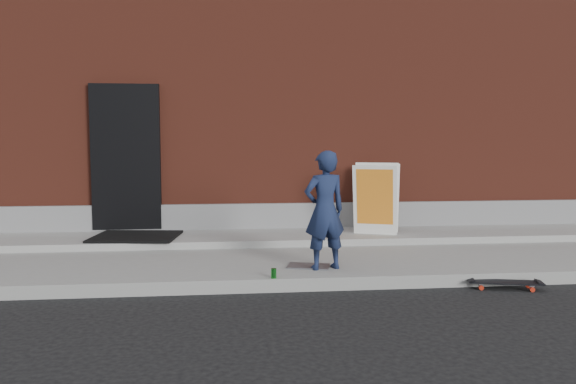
{
  "coord_description": "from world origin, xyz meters",
  "views": [
    {
      "loc": [
        -1.03,
        -5.97,
        1.65
      ],
      "look_at": [
        -0.3,
        0.8,
        1.03
      ],
      "focal_mm": 35.0,
      "sensor_mm": 36.0,
      "label": 1
    }
  ],
  "objects": [
    {
      "name": "ground",
      "position": [
        0.0,
        0.0,
        0.0
      ],
      "size": [
        80.0,
        80.0,
        0.0
      ],
      "primitive_type": "plane",
      "color": "black",
      "rests_on": "ground"
    },
    {
      "name": "sidewalk",
      "position": [
        0.0,
        1.5,
        0.07
      ],
      "size": [
        20.0,
        3.0,
        0.15
      ],
      "primitive_type": "cube",
      "color": "gray",
      "rests_on": "ground"
    },
    {
      "name": "apron",
      "position": [
        0.0,
        2.4,
        0.2
      ],
      "size": [
        20.0,
        1.2,
        0.1
      ],
      "primitive_type": "cube",
      "color": "gray",
      "rests_on": "sidewalk"
    },
    {
      "name": "building",
      "position": [
        -0.0,
        6.99,
        2.5
      ],
      "size": [
        20.0,
        8.1,
        5.0
      ],
      "color": "maroon",
      "rests_on": "ground"
    },
    {
      "name": "child",
      "position": [
        0.09,
        0.44,
        0.85
      ],
      "size": [
        0.57,
        0.45,
        1.39
      ],
      "primitive_type": "imported",
      "rotation": [
        0.0,
        0.0,
        3.4
      ],
      "color": "#172140",
      "rests_on": "sidewalk"
    },
    {
      "name": "skateboard",
      "position": [
        2.04,
        -0.12,
        0.07
      ],
      "size": [
        0.8,
        0.39,
        0.09
      ],
      "color": "#B52512",
      "rests_on": "ground"
    },
    {
      "name": "pizza_sign",
      "position": [
        1.21,
        2.29,
        0.79
      ],
      "size": [
        0.87,
        0.94,
        1.07
      ],
      "color": "white",
      "rests_on": "apron"
    },
    {
      "name": "soda_can",
      "position": [
        -0.54,
        0.05,
        0.2
      ],
      "size": [
        0.07,
        0.07,
        0.11
      ],
      "primitive_type": "cylinder",
      "rotation": [
        0.0,
        0.0,
        -0.16
      ],
      "color": "#1A8624",
      "rests_on": "sidewalk"
    },
    {
      "name": "doormat",
      "position": [
        -2.37,
        2.28,
        0.27
      ],
      "size": [
        1.29,
        1.1,
        0.03
      ],
      "primitive_type": "cube",
      "rotation": [
        0.0,
        0.0,
        -0.12
      ],
      "color": "black",
      "rests_on": "apron"
    },
    {
      "name": "utility_plate",
      "position": [
        -0.08,
        0.57,
        0.16
      ],
      "size": [
        0.57,
        0.44,
        0.01
      ],
      "primitive_type": "cube",
      "rotation": [
        0.0,
        0.0,
        -0.26
      ],
      "color": "#5D5D62",
      "rests_on": "sidewalk"
    }
  ]
}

